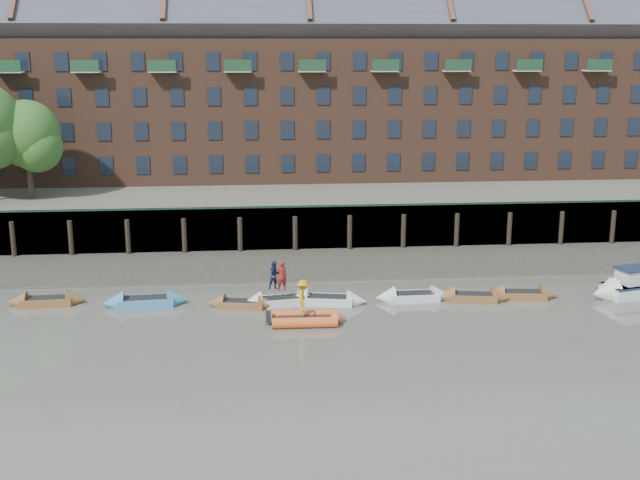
{
  "coord_description": "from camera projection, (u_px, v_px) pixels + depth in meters",
  "views": [
    {
      "loc": [
        -5.17,
        -34.96,
        14.71
      ],
      "look_at": [
        -1.04,
        12.0,
        3.2
      ],
      "focal_mm": 45.0,
      "sensor_mm": 36.0,
      "label": 1
    }
  ],
  "objects": [
    {
      "name": "rowboat_5",
      "position": [
        413.0,
        296.0,
        47.35
      ],
      "size": [
        4.6,
        1.46,
        1.32
      ],
      "rotation": [
        0.0,
        0.0,
        0.03
      ],
      "color": "silver",
      "rests_on": "ground"
    },
    {
      "name": "rowboat_7",
      "position": [
        521.0,
        295.0,
        47.74
      ],
      "size": [
        4.49,
        1.74,
        1.27
      ],
      "rotation": [
        0.0,
        0.0,
        -0.11
      ],
      "color": "brown",
      "rests_on": "ground"
    },
    {
      "name": "person_rower_a",
      "position": [
        282.0,
        276.0,
        46.17
      ],
      "size": [
        0.71,
        0.53,
        1.77
      ],
      "primitive_type": "imported",
      "rotation": [
        0.0,
        0.0,
        3.31
      ],
      "color": "maroon",
      "rests_on": "rowboat_3"
    },
    {
      "name": "river_wall",
      "position": [
        322.0,
        228.0,
        59.04
      ],
      "size": [
        110.0,
        1.23,
        3.3
      ],
      "color": "#2D2A26",
      "rests_on": "ground"
    },
    {
      "name": "rib_tender",
      "position": [
        307.0,
        319.0,
        43.33
      ],
      "size": [
        3.84,
        1.86,
        0.66
      ],
      "rotation": [
        0.0,
        0.0,
        -0.02
      ],
      "color": "#E65C23",
      "rests_on": "ground"
    },
    {
      "name": "rowboat_0",
      "position": [
        47.0,
        301.0,
        46.53
      ],
      "size": [
        4.54,
        1.55,
        1.3
      ],
      "rotation": [
        0.0,
        0.0,
        0.06
      ],
      "color": "brown",
      "rests_on": "ground"
    },
    {
      "name": "rowboat_3",
      "position": [
        280.0,
        301.0,
        46.53
      ],
      "size": [
        4.63,
        1.97,
        1.3
      ],
      "rotation": [
        0.0,
        0.0,
        0.15
      ],
      "color": "silver",
      "rests_on": "ground"
    },
    {
      "name": "foreshore",
      "position": [
        327.0,
        264.0,
        55.18
      ],
      "size": [
        110.0,
        8.0,
        0.5
      ],
      "primitive_type": "cube",
      "color": "#3D382F",
      "rests_on": "ground"
    },
    {
      "name": "rowboat_1",
      "position": [
        146.0,
        301.0,
        46.38
      ],
      "size": [
        5.01,
        1.82,
        1.43
      ],
      "rotation": [
        0.0,
        0.0,
        0.08
      ],
      "color": "teal",
      "rests_on": "ground"
    },
    {
      "name": "motor_launch",
      "position": [
        626.0,
        288.0,
        47.92
      ],
      "size": [
        5.75,
        3.15,
        2.26
      ],
      "rotation": [
        0.0,
        0.0,
        3.41
      ],
      "color": "silver",
      "rests_on": "ground"
    },
    {
      "name": "apartment_terrace",
      "position": [
        307.0,
        67.0,
        70.52
      ],
      "size": [
        80.6,
        15.56,
        20.98
      ],
      "color": "brown",
      "rests_on": "bank_terrace"
    },
    {
      "name": "rowboat_4",
      "position": [
        328.0,
        300.0,
        46.71
      ],
      "size": [
        4.75,
        2.19,
        1.33
      ],
      "rotation": [
        0.0,
        0.0,
        -0.2
      ],
      "color": "silver",
      "rests_on": "ground"
    },
    {
      "name": "bank_terrace",
      "position": [
        308.0,
        194.0,
        72.22
      ],
      "size": [
        110.0,
        28.0,
        3.2
      ],
      "primitive_type": "cube",
      "color": "#5E594D",
      "rests_on": "ground"
    },
    {
      "name": "rowboat_2",
      "position": [
        242.0,
        304.0,
        46.09
      ],
      "size": [
        4.18,
        1.88,
        1.17
      ],
      "rotation": [
        0.0,
        0.0,
        -0.18
      ],
      "color": "brown",
      "rests_on": "ground"
    },
    {
      "name": "rowboat_6",
      "position": [
        473.0,
        297.0,
        47.3
      ],
      "size": [
        4.47,
        2.02,
        1.25
      ],
      "rotation": [
        0.0,
        0.0,
        -0.18
      ],
      "color": "brown",
      "rests_on": "ground"
    },
    {
      "name": "mud_band",
      "position": [
        332.0,
        278.0,
        51.89
      ],
      "size": [
        110.0,
        1.6,
        0.1
      ],
      "primitive_type": "cube",
      "color": "#4C4336",
      "rests_on": "ground"
    },
    {
      "name": "person_rower_b",
      "position": [
        275.0,
        276.0,
        46.35
      ],
      "size": [
        0.97,
        0.86,
        1.68
      ],
      "primitive_type": "imported",
      "rotation": [
        0.0,
        0.0,
        0.31
      ],
      "color": "#19233F",
      "rests_on": "rowboat_3"
    },
    {
      "name": "person_rib_crew",
      "position": [
        303.0,
        297.0,
        43.03
      ],
      "size": [
        0.8,
        1.26,
        1.85
      ],
      "primitive_type": "imported",
      "rotation": [
        0.0,
        0.0,
        1.47
      ],
      "color": "orange",
      "rests_on": "rib_tender"
    },
    {
      "name": "ground",
      "position": [
        364.0,
        365.0,
        37.76
      ],
      "size": [
        220.0,
        220.0,
        0.0
      ],
      "primitive_type": "plane",
      "color": "#635E55",
      "rests_on": "ground"
    }
  ]
}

